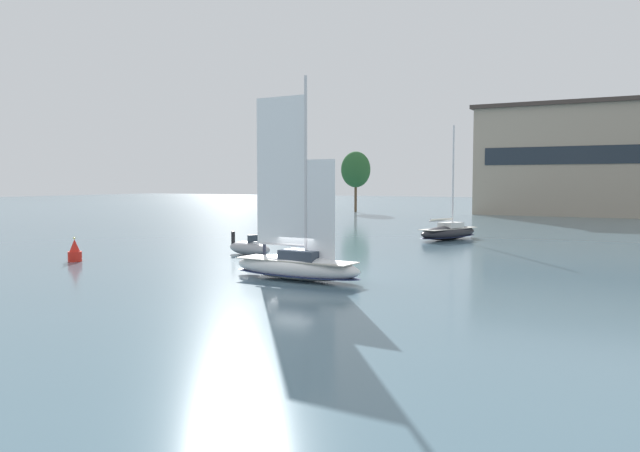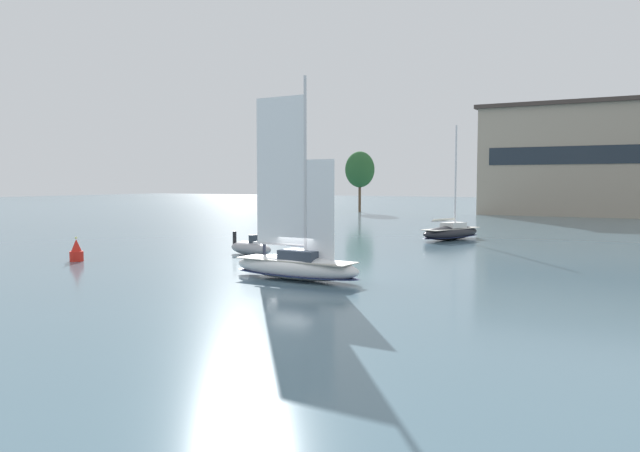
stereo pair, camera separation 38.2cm
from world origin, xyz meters
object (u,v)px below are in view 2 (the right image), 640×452
at_px(motor_tender, 251,248).
at_px(channel_buoy, 76,252).
at_px(tree_shore_center, 360,170).
at_px(sailboat_main, 296,263).
at_px(sailboat_moored_near_marina, 451,232).

bearing_deg(motor_tender, channel_buoy, -134.39).
bearing_deg(tree_shore_center, sailboat_main, -67.47).
relative_size(tree_shore_center, sailboat_moored_near_marina, 1.01).
height_order(motor_tender, channel_buoy, channel_buoy).
bearing_deg(motor_tender, sailboat_moored_near_marina, 63.91).
xyz_separation_m(sailboat_moored_near_marina, channel_buoy, (-19.04, -29.68, -0.07)).
bearing_deg(channel_buoy, motor_tender, 45.61).
relative_size(sailboat_main, motor_tender, 2.42).
relative_size(motor_tender, channel_buoy, 2.75).
height_order(sailboat_main, channel_buoy, sailboat_main).
bearing_deg(sailboat_main, sailboat_moored_near_marina, 88.92).
bearing_deg(motor_tender, tree_shore_center, 108.23).
relative_size(sailboat_moored_near_marina, channel_buoy, 6.38).
bearing_deg(tree_shore_center, motor_tender, -71.77).
height_order(sailboat_main, sailboat_moored_near_marina, sailboat_main).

